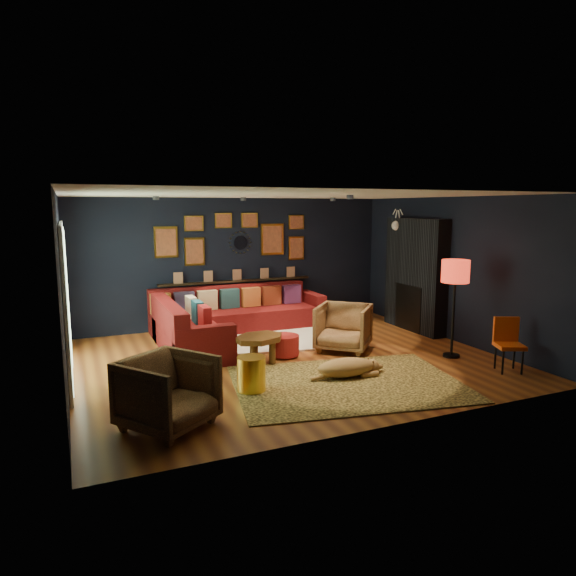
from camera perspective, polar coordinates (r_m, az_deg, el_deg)
name	(u,v)px	position (r m, az deg, el deg)	size (l,w,h in m)	color
floor	(289,360)	(8.29, 0.13, -7.98)	(6.50, 6.50, 0.00)	#965320
room_walls	(289,261)	(7.97, 0.13, 3.05)	(6.50, 6.50, 6.50)	black
sectional	(220,321)	(9.66, -7.54, -3.62)	(3.41, 2.69, 0.86)	maroon
ledge	(237,281)	(10.55, -5.70, 0.78)	(3.20, 0.12, 0.04)	black
gallery_wall	(235,237)	(10.49, -5.90, 5.60)	(3.15, 0.04, 1.02)	yellow
sunburst_mirror	(240,243)	(10.53, -5.31, 5.04)	(0.47, 0.16, 0.47)	silver
fireplace	(415,279)	(10.38, 13.93, 1.00)	(0.31, 1.60, 2.20)	black
deer_head	(403,225)	(10.72, 12.71, 6.81)	(0.50, 0.28, 0.45)	white
sliding_door	(66,300)	(7.98, -23.43, -1.27)	(0.06, 2.80, 2.20)	white
ceiling_spots	(270,198)	(8.67, -2.01, 9.92)	(3.30, 2.50, 0.06)	black
shag_rug	(291,338)	(9.57, 0.35, -5.55)	(2.42, 1.76, 0.03)	white
leopard_rug	(347,383)	(7.25, 6.63, -10.48)	(3.08, 2.20, 0.02)	gold
coffee_table	(259,341)	(8.00, -3.20, -5.90)	(0.99, 0.86, 0.41)	brown
pouf	(284,345)	(8.41, -0.45, -6.35)	(0.49, 0.49, 0.32)	maroon
armchair_left	(168,389)	(5.87, -13.20, -10.88)	(0.86, 0.81, 0.89)	#C1834B
armchair_right	(343,325)	(8.75, 6.17, -4.15)	(0.85, 0.79, 0.87)	#C1834B
gold_stool	(251,374)	(6.88, -4.09, -9.53)	(0.38, 0.38, 0.47)	yellow
orange_chair	(508,340)	(8.32, 23.25, -5.32)	(0.49, 0.49, 0.80)	black
floor_lamp	(455,276)	(8.59, 18.09, 1.30)	(0.44, 0.44, 1.59)	black
dog	(346,364)	(7.44, 6.50, -8.37)	(1.18, 0.58, 0.37)	#B77D4E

